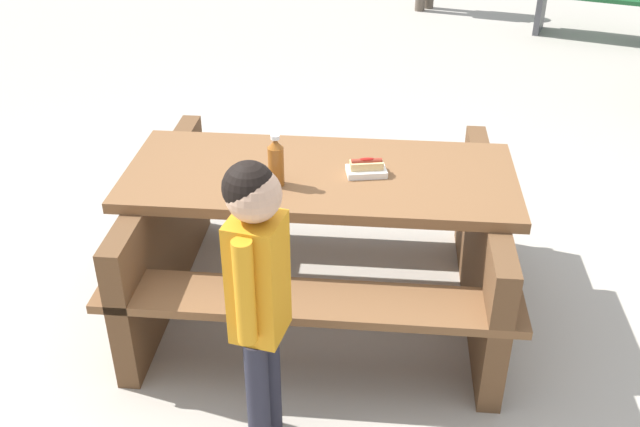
% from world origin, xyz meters
% --- Properties ---
extents(ground_plane, '(30.00, 30.00, 0.00)m').
position_xyz_m(ground_plane, '(0.00, 0.00, 0.00)').
color(ground_plane, '#ADA599').
rests_on(ground_plane, ground).
extents(picnic_table, '(1.94, 1.58, 0.75)m').
position_xyz_m(picnic_table, '(0.00, 0.00, 0.44)').
color(picnic_table, brown).
rests_on(picnic_table, ground).
extents(soda_bottle, '(0.07, 0.07, 0.24)m').
position_xyz_m(soda_bottle, '(-0.20, -0.12, 0.86)').
color(soda_bottle, brown).
rests_on(soda_bottle, picnic_table).
extents(hotdog_tray, '(0.19, 0.13, 0.08)m').
position_xyz_m(hotdog_tray, '(0.21, -0.03, 0.78)').
color(hotdog_tray, white).
rests_on(hotdog_tray, picnic_table).
extents(child_in_coat, '(0.23, 0.30, 1.26)m').
position_xyz_m(child_in_coat, '(-0.23, -0.91, 0.80)').
color(child_in_coat, '#262633').
rests_on(child_in_coat, ground).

